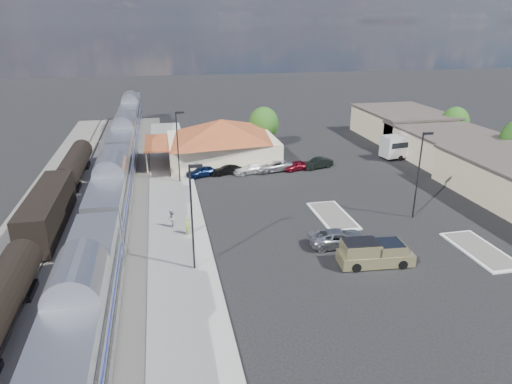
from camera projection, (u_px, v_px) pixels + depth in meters
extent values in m
plane|color=black|center=(302.00, 228.00, 44.90)|extent=(280.00, 280.00, 0.00)
cube|color=#4C4944|center=(89.00, 213.00, 48.12)|extent=(16.00, 100.00, 0.12)
cube|color=gray|center=(176.00, 213.00, 48.03)|extent=(5.50, 92.00, 0.18)
cube|color=silver|center=(83.00, 320.00, 26.04)|extent=(3.00, 20.00, 5.00)
cube|color=black|center=(90.00, 359.00, 27.00)|extent=(2.20, 16.00, 0.60)
cube|color=silver|center=(113.00, 193.00, 45.28)|extent=(3.00, 20.00, 5.00)
cube|color=black|center=(116.00, 218.00, 46.24)|extent=(2.20, 16.00, 0.60)
cube|color=silver|center=(125.00, 142.00, 64.51)|extent=(3.00, 20.00, 5.00)
cube|color=black|center=(127.00, 161.00, 65.48)|extent=(2.20, 16.00, 0.60)
cube|color=silver|center=(131.00, 114.00, 83.75)|extent=(3.00, 20.00, 5.00)
cube|color=black|center=(133.00, 129.00, 84.71)|extent=(2.20, 16.00, 0.60)
cube|color=black|center=(0.00, 331.00, 29.47)|extent=(2.20, 12.00, 0.60)
cube|color=black|center=(48.00, 210.00, 43.46)|extent=(2.80, 14.00, 3.60)
cube|color=black|center=(51.00, 228.00, 44.12)|extent=(2.20, 12.00, 0.60)
cylinder|color=black|center=(74.00, 163.00, 58.15)|extent=(2.80, 14.00, 2.80)
cube|color=black|center=(76.00, 176.00, 58.78)|extent=(2.20, 12.00, 0.60)
cube|color=#BFAF8B|center=(222.00, 150.00, 65.38)|extent=(15.00, 12.00, 3.60)
pyramid|color=brown|center=(221.00, 128.00, 64.29)|extent=(15.30, 12.24, 2.60)
cube|color=brown|center=(157.00, 143.00, 63.08)|extent=(3.20, 9.60, 0.25)
cube|color=#C6B28C|center=(450.00, 147.00, 66.13)|extent=(12.00, 18.00, 4.00)
cube|color=#3F3833|center=(452.00, 132.00, 65.37)|extent=(12.40, 18.40, 0.30)
cube|color=#C6B28C|center=(402.00, 125.00, 78.86)|extent=(12.00, 16.00, 4.50)
cube|color=#3F3833|center=(403.00, 111.00, 78.02)|extent=(12.40, 16.40, 0.30)
cube|color=silver|center=(333.00, 216.00, 47.48)|extent=(3.30, 7.50, 0.15)
cube|color=#4C4944|center=(333.00, 215.00, 47.45)|extent=(2.70, 6.90, 0.10)
cube|color=silver|center=(480.00, 250.00, 40.26)|extent=(3.30, 7.50, 0.15)
cube|color=#4C4944|center=(481.00, 250.00, 40.24)|extent=(2.70, 6.90, 0.10)
cylinder|color=black|center=(192.00, 220.00, 35.68)|extent=(0.16, 0.16, 9.00)
cube|color=black|center=(196.00, 166.00, 34.25)|extent=(1.00, 0.25, 0.22)
cylinder|color=black|center=(178.00, 148.00, 55.84)|extent=(0.16, 0.16, 9.00)
cube|color=black|center=(180.00, 113.00, 54.41)|extent=(1.00, 0.25, 0.22)
cylinder|color=black|center=(418.00, 176.00, 45.65)|extent=(0.16, 0.16, 9.00)
cube|color=black|center=(428.00, 133.00, 44.22)|extent=(1.00, 0.25, 0.22)
cylinder|color=#382314|center=(453.00, 137.00, 74.88)|extent=(0.30, 0.30, 2.55)
ellipsoid|color=#184C15|center=(455.00, 122.00, 74.00)|extent=(4.41, 4.41, 4.87)
cylinder|color=#382314|center=(264.00, 140.00, 72.48)|extent=(0.30, 0.30, 2.73)
ellipsoid|color=#184C15|center=(264.00, 123.00, 71.55)|extent=(4.71, 4.71, 5.21)
cube|color=tan|center=(375.00, 258.00, 37.92)|extent=(6.30, 2.74, 1.00)
cube|color=tan|center=(376.00, 249.00, 37.65)|extent=(2.50, 2.31, 1.06)
cube|color=tan|center=(376.00, 248.00, 37.61)|extent=(3.11, 2.36, 1.23)
cylinder|color=black|center=(403.00, 264.00, 37.30)|extent=(0.83, 0.38, 0.80)
cylinder|color=black|center=(393.00, 253.00, 39.16)|extent=(0.83, 0.38, 0.80)
cylinder|color=black|center=(356.00, 267.00, 36.84)|extent=(0.83, 0.38, 0.80)
cylinder|color=black|center=(348.00, 256.00, 38.70)|extent=(0.83, 0.38, 0.80)
imported|color=#ABAEB3|center=(339.00, 238.00, 41.01)|extent=(5.66, 2.95, 1.52)
cube|color=silver|center=(415.00, 144.00, 67.82)|extent=(11.13, 4.01, 3.09)
cube|color=black|center=(415.00, 142.00, 67.69)|extent=(10.28, 3.92, 0.82)
cylinder|color=black|center=(439.00, 153.00, 68.70)|extent=(0.85, 0.40, 0.82)
cylinder|color=black|center=(429.00, 150.00, 70.56)|extent=(0.85, 0.40, 0.82)
cylinder|color=black|center=(400.00, 158.00, 66.34)|extent=(0.85, 0.40, 0.82)
cylinder|color=black|center=(391.00, 154.00, 68.20)|extent=(0.85, 0.40, 0.82)
imported|color=#A0BB3A|center=(188.00, 225.00, 42.89)|extent=(0.47, 0.66, 1.72)
imported|color=silver|center=(171.00, 218.00, 44.30)|extent=(0.88, 1.03, 1.84)
imported|color=#0C193D|center=(202.00, 171.00, 59.47)|extent=(4.60, 3.07, 1.46)
imported|color=black|center=(226.00, 169.00, 60.38)|extent=(4.43, 2.46, 1.38)
imported|color=white|center=(250.00, 169.00, 60.74)|extent=(4.92, 3.07, 1.33)
imported|color=#93969B|center=(273.00, 166.00, 61.60)|extent=(5.88, 3.68, 1.52)
imported|color=maroon|center=(296.00, 166.00, 61.99)|extent=(4.08, 2.48, 1.30)
imported|color=black|center=(318.00, 163.00, 62.87)|extent=(4.55, 2.61, 1.42)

